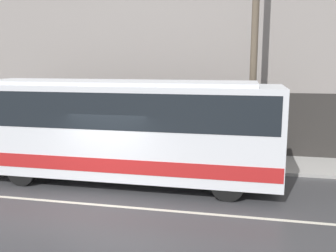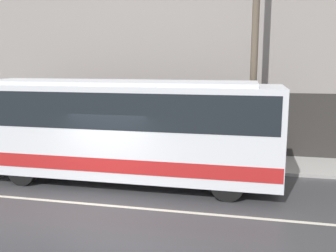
# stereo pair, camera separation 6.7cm
# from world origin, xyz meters

# --- Properties ---
(ground_plane) EXTENTS (60.00, 60.00, 0.00)m
(ground_plane) POSITION_xyz_m (0.00, 0.00, 0.00)
(ground_plane) COLOR #38383A
(sidewalk) EXTENTS (60.00, 2.65, 0.12)m
(sidewalk) POSITION_xyz_m (0.00, 5.33, 0.06)
(sidewalk) COLOR #A09E99
(sidewalk) RESTS_ON ground_plane
(building_facade) EXTENTS (60.00, 0.35, 13.67)m
(building_facade) POSITION_xyz_m (0.00, 6.79, 6.62)
(building_facade) COLOR gray
(building_facade) RESTS_ON ground_plane
(lane_stripe) EXTENTS (54.00, 0.14, 0.01)m
(lane_stripe) POSITION_xyz_m (0.00, 0.00, 0.00)
(lane_stripe) COLOR beige
(lane_stripe) RESTS_ON ground_plane
(transit_bus) EXTENTS (10.81, 2.57, 3.47)m
(transit_bus) POSITION_xyz_m (-0.11, 2.25, 1.95)
(transit_bus) COLOR silver
(transit_bus) RESTS_ON ground_plane
(utility_pole_near) EXTENTS (0.26, 0.26, 8.42)m
(utility_pole_near) POSITION_xyz_m (4.35, 4.77, 4.33)
(utility_pole_near) COLOR brown
(utility_pole_near) RESTS_ON sidewalk
(pedestrian_waiting) EXTENTS (0.36, 0.36, 1.63)m
(pedestrian_waiting) POSITION_xyz_m (1.47, 5.10, 0.88)
(pedestrian_waiting) COLOR navy
(pedestrian_waiting) RESTS_ON sidewalk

